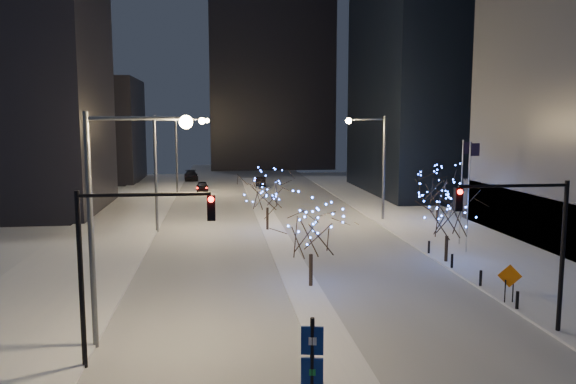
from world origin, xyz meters
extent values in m
plane|color=white|center=(0.00, 0.00, 0.00)|extent=(160.00, 160.00, 0.00)
cube|color=#B6BCC6|center=(0.00, 35.00, 0.01)|extent=(20.00, 130.00, 0.02)
cube|color=white|center=(0.00, 30.00, 0.07)|extent=(2.00, 80.00, 0.15)
cube|color=white|center=(15.00, 20.00, 0.07)|extent=(10.00, 90.00, 0.15)
cube|color=white|center=(-14.00, 20.00, 0.07)|extent=(8.00, 90.00, 0.15)
cube|color=black|center=(-26.00, 70.00, 8.00)|extent=(18.00, 16.00, 16.00)
cube|color=black|center=(6.00, 92.00, 21.00)|extent=(24.00, 14.00, 42.00)
cylinder|color=#595E66|center=(-10.00, 2.00, 5.00)|extent=(0.24, 0.24, 10.00)
cylinder|color=#595E66|center=(-8.00, 2.00, 9.70)|extent=(4.00, 0.16, 0.16)
sphere|color=#F2B879|center=(-6.00, 2.00, 9.55)|extent=(0.56, 0.56, 0.56)
cylinder|color=#595E66|center=(-10.00, 27.00, 5.00)|extent=(0.24, 0.24, 10.00)
cylinder|color=#595E66|center=(-8.00, 27.00, 9.70)|extent=(4.00, 0.16, 0.16)
sphere|color=#F2B879|center=(-6.00, 27.00, 9.55)|extent=(0.56, 0.56, 0.56)
cylinder|color=#595E66|center=(-10.00, 52.00, 5.00)|extent=(0.24, 0.24, 10.00)
cylinder|color=#595E66|center=(-8.00, 52.00, 9.70)|extent=(4.00, 0.16, 0.16)
sphere|color=#F2B879|center=(-6.00, 52.00, 9.55)|extent=(0.56, 0.56, 0.56)
cylinder|color=#595E66|center=(11.00, 30.00, 5.00)|extent=(0.24, 0.24, 10.00)
cylinder|color=#595E66|center=(9.25, 30.00, 9.70)|extent=(3.50, 0.16, 0.16)
sphere|color=#F2B879|center=(7.50, 30.00, 9.55)|extent=(0.56, 0.56, 0.56)
cylinder|color=black|center=(-10.00, 0.00, 3.50)|extent=(0.20, 0.20, 7.00)
cylinder|color=black|center=(-7.50, 0.00, 6.80)|extent=(5.00, 0.14, 0.14)
cube|color=black|center=(-5.00, 0.00, 6.25)|extent=(0.32, 0.28, 1.00)
sphere|color=#FF0C05|center=(-5.00, -0.18, 6.60)|extent=(0.22, 0.22, 0.22)
cylinder|color=black|center=(10.50, 1.00, 3.50)|extent=(0.20, 0.20, 7.00)
cylinder|color=black|center=(8.00, 1.00, 6.80)|extent=(5.00, 0.14, 0.14)
cube|color=black|center=(5.50, 1.00, 6.25)|extent=(0.32, 0.28, 1.00)
sphere|color=#FF0C05|center=(5.50, 0.82, 6.60)|extent=(0.22, 0.22, 0.22)
cylinder|color=silver|center=(13.00, 16.00, 4.15)|extent=(0.10, 0.10, 8.00)
cube|color=black|center=(13.35, 16.00, 7.55)|extent=(0.70, 0.03, 0.90)
cylinder|color=silver|center=(13.60, 18.50, 4.15)|extent=(0.10, 0.10, 8.00)
cube|color=black|center=(13.95, 18.50, 7.55)|extent=(0.70, 0.03, 0.90)
cylinder|color=black|center=(10.20, 4.00, 0.60)|extent=(0.16, 0.16, 0.90)
cylinder|color=black|center=(10.20, 8.00, 0.60)|extent=(0.16, 0.16, 0.90)
cylinder|color=black|center=(10.20, 12.00, 0.60)|extent=(0.16, 0.16, 0.90)
cylinder|color=black|center=(10.20, 16.00, 0.60)|extent=(0.16, 0.16, 0.90)
imported|color=black|center=(-6.85, 54.71, 0.67)|extent=(1.71, 3.97, 1.34)
imported|color=black|center=(1.50, 59.88, 0.70)|extent=(1.80, 4.33, 1.39)
imported|color=black|center=(-9.00, 69.07, 0.75)|extent=(2.49, 5.33, 1.51)
cylinder|color=black|center=(0.50, 9.26, 1.07)|extent=(0.22, 0.22, 1.85)
cylinder|color=black|center=(-0.50, 26.21, 1.11)|extent=(0.22, 0.22, 1.93)
cylinder|color=black|center=(10.50, 13.66, 1.02)|extent=(0.22, 0.22, 1.74)
cylinder|color=black|center=(15.80, 28.36, 1.02)|extent=(0.22, 0.22, 1.74)
cylinder|color=black|center=(-2.00, -5.91, 1.90)|extent=(0.13, 0.13, 3.80)
cube|color=navy|center=(-2.00, -5.91, 3.10)|extent=(0.68, 0.22, 0.87)
cube|color=navy|center=(-2.00, -5.91, 2.12)|extent=(0.68, 0.22, 0.87)
cylinder|color=black|center=(10.08, 5.02, 0.75)|extent=(0.07, 0.07, 1.20)
cylinder|color=black|center=(10.52, 5.02, 0.75)|extent=(0.07, 0.07, 1.20)
cube|color=orange|center=(10.30, 5.02, 1.57)|extent=(1.19, 0.42, 1.24)
camera|label=1|loc=(-4.72, -21.73, 9.64)|focal=35.00mm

